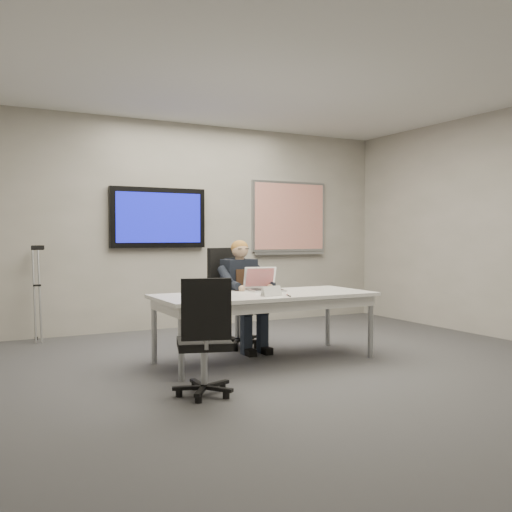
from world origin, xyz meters
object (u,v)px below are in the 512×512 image
seated_person (245,306)px  office_chair_near (205,360)px  laptop (264,285)px  conference_table (265,301)px  office_chair_far (234,316)px

seated_person → office_chair_near: bearing=-133.0°
office_chair_near → laptop: bearing=-117.4°
conference_table → office_chair_near: (-1.04, -0.92, -0.31)m
office_chair_far → laptop: bearing=-104.2°
office_chair_far → laptop: 0.69m
conference_table → seated_person: seated_person is taller
seated_person → laptop: seated_person is taller
conference_table → seated_person: (0.07, 0.58, -0.11)m
office_chair_far → office_chair_near: (-1.09, -1.74, -0.06)m
office_chair_far → office_chair_near: 2.05m
conference_table → office_chair_near: bearing=-138.1°
conference_table → seated_person: bearing=83.5°
office_chair_near → seated_person: bearing=-109.1°
conference_table → laptop: bearing=64.0°
conference_table → laptop: 0.31m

